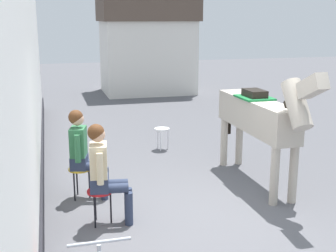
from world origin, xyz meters
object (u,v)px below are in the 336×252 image
at_px(spare_stool_white, 162,131).
at_px(seated_visitor_near, 104,169).
at_px(saddled_horse_center, 260,117).
at_px(seated_visitor_far, 83,150).

bearing_deg(spare_stool_white, seated_visitor_near, -116.43).
bearing_deg(seated_visitor_near, saddled_horse_center, 17.64).
height_order(saddled_horse_center, spare_stool_white, saddled_horse_center).
height_order(seated_visitor_near, saddled_horse_center, saddled_horse_center).
bearing_deg(saddled_horse_center, seated_visitor_near, -162.36).
distance_m(saddled_horse_center, spare_stool_white, 2.73).
bearing_deg(saddled_horse_center, seated_visitor_far, 176.95).
relative_size(seated_visitor_far, spare_stool_white, 3.02).
bearing_deg(seated_visitor_far, saddled_horse_center, -3.05).
distance_m(seated_visitor_far, saddled_horse_center, 2.87).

